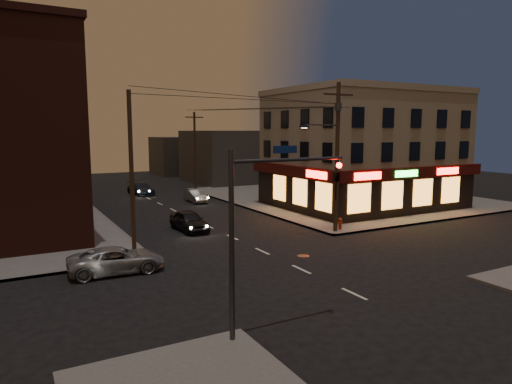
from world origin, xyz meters
TOP-DOWN VIEW (x-y plane):
  - ground at (0.00, 0.00)m, footprint 120.00×120.00m
  - sidewalk_ne at (18.00, 19.00)m, footprint 24.00×28.00m
  - pizza_building at (15.93, 13.43)m, footprint 15.85×12.85m
  - bg_building_ne_a at (14.00, 38.00)m, footprint 10.00×12.00m
  - bg_building_nw at (-13.00, 42.00)m, footprint 9.00×10.00m
  - bg_building_ne_b at (12.00, 52.00)m, footprint 8.00×8.00m
  - utility_pole_main at (6.68, 5.80)m, footprint 4.20×0.44m
  - utility_pole_far at (6.80, 32.00)m, footprint 0.26×0.26m
  - utility_pole_west at (-6.80, 6.50)m, footprint 0.24×0.24m
  - traffic_signal at (-5.57, -5.60)m, footprint 4.49×0.32m
  - suv_cross at (-8.28, 4.00)m, footprint 4.75×2.40m
  - sedan_near at (-1.76, 11.30)m, footprint 1.85×4.24m
  - sedan_mid at (3.40, 23.29)m, footprint 1.35×3.76m
  - sedan_far at (0.09, 31.27)m, footprint 2.37×4.80m
  - fire_hydrant at (7.37, 6.00)m, footprint 0.37×0.37m

SIDE VIEW (x-z plane):
  - ground at x=0.00m, z-range 0.00..0.00m
  - sidewalk_ne at x=18.00m, z-range 0.00..0.15m
  - fire_hydrant at x=7.37m, z-range 0.19..1.01m
  - sedan_mid at x=3.40m, z-range 0.00..1.23m
  - suv_cross at x=-8.28m, z-range 0.00..1.29m
  - sedan_far at x=0.09m, z-range 0.00..1.34m
  - sedan_near at x=-1.76m, z-range 0.00..1.42m
  - bg_building_ne_b at x=12.00m, z-range 0.00..6.00m
  - bg_building_ne_a at x=14.00m, z-range 0.00..7.00m
  - bg_building_nw at x=-13.00m, z-range 0.00..8.00m
  - traffic_signal at x=-5.57m, z-range 0.92..7.39m
  - utility_pole_far at x=6.80m, z-range 0.15..9.15m
  - utility_pole_west at x=-6.80m, z-range 0.15..9.15m
  - pizza_building at x=15.93m, z-range 0.10..10.60m
  - utility_pole_main at x=6.68m, z-range 0.76..10.76m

